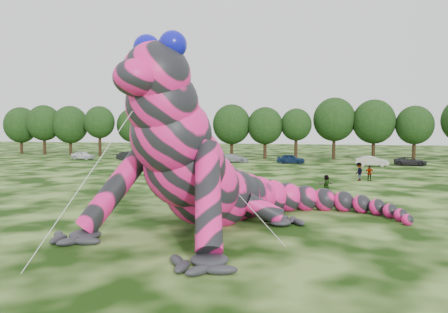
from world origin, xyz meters
TOP-DOWN VIEW (x-y plane):
  - ground at (0.00, 0.00)m, footprint 240.00×240.00m
  - inflatable_gecko at (-0.08, 5.99)m, footprint 22.82×24.73m
  - tree_0 at (-54.56, 59.23)m, footprint 6.91×6.22m
  - tree_1 at (-48.36, 58.05)m, footprint 6.74×6.07m
  - tree_2 at (-43.02, 58.76)m, footprint 7.04×6.34m
  - tree_3 at (-35.72, 57.07)m, footprint 5.81×5.23m
  - tree_4 at (-29.64, 58.71)m, footprint 6.22×5.60m
  - tree_5 at (-23.12, 58.44)m, footprint 7.16×6.44m
  - tree_6 at (-17.56, 56.68)m, footprint 6.52×5.86m
  - tree_7 at (-10.08, 56.80)m, footprint 6.68×6.01m
  - tree_8 at (-4.22, 56.99)m, footprint 6.14×5.53m
  - tree_9 at (1.06, 57.35)m, footprint 5.27×4.74m
  - tree_10 at (7.40, 58.58)m, footprint 7.09×6.38m
  - tree_11 at (13.79, 58.20)m, footprint 7.01×6.31m
  - tree_12 at (20.01, 57.74)m, footprint 5.99×5.39m
  - car_0 at (-34.30, 48.71)m, footprint 4.38×2.33m
  - car_1 at (-25.40, 48.19)m, footprint 4.61×2.06m
  - car_2 at (-12.76, 47.27)m, footprint 4.84×2.63m
  - car_3 at (-7.87, 48.35)m, footprint 4.55×1.94m
  - car_4 at (0.96, 47.97)m, footprint 4.24×1.80m
  - car_5 at (12.37, 46.28)m, footprint 4.57×1.90m
  - car_6 at (17.87, 48.51)m, footprint 4.66×2.51m
  - spectator_2 at (9.41, 28.89)m, footprint 1.22×1.40m
  - spectator_0 at (-6.22, 23.05)m, footprint 0.71×0.65m
  - spectator_5 at (6.08, 18.99)m, footprint 1.49×1.25m
  - spectator_4 at (-15.30, 33.18)m, footprint 1.07×0.87m
  - spectator_3 at (10.42, 28.72)m, footprint 1.02×0.59m

SIDE VIEW (x-z plane):
  - ground at x=0.00m, z-range 0.00..0.00m
  - car_6 at x=17.87m, z-range 0.00..1.24m
  - car_2 at x=-12.76m, z-range 0.00..1.29m
  - car_3 at x=-7.87m, z-range 0.00..1.31m
  - car_0 at x=-34.30m, z-range 0.00..1.42m
  - car_4 at x=0.96m, z-range 0.00..1.43m
  - car_5 at x=12.37m, z-range 0.00..1.47m
  - car_1 at x=-25.40m, z-range 0.00..1.47m
  - spectator_5 at x=6.08m, z-range 0.00..1.61m
  - spectator_0 at x=-6.22m, z-range 0.00..1.63m
  - spectator_3 at x=10.42m, z-range 0.00..1.64m
  - spectator_2 at x=9.41m, z-range 0.00..1.88m
  - spectator_4 at x=-15.30m, z-range 0.00..1.88m
  - tree_9 at x=1.06m, z-range 0.00..8.68m
  - tree_8 at x=-4.22m, z-range 0.00..8.94m
  - tree_12 at x=20.01m, z-range 0.00..8.97m
  - tree_4 at x=-29.64m, z-range 0.00..9.06m
  - tree_3 at x=-35.72m, z-range 0.00..9.44m
  - tree_7 at x=-10.08m, z-range 0.00..9.48m
  - tree_6 at x=-17.56m, z-range 0.00..9.49m
  - tree_0 at x=-54.56m, z-range 0.00..9.51m
  - tree_2 at x=-43.02m, z-range 0.00..9.64m
  - tree_5 at x=-23.12m, z-range 0.00..9.80m
  - tree_1 at x=-48.36m, z-range 0.00..9.81m
  - tree_11 at x=13.79m, z-range 0.00..10.07m
  - inflatable_gecko at x=-0.08m, z-range 0.00..10.08m
  - tree_10 at x=7.40m, z-range 0.00..10.50m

